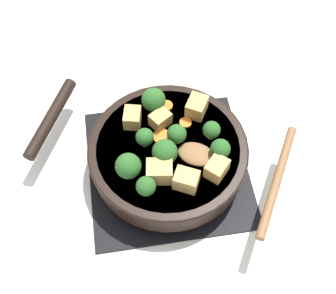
# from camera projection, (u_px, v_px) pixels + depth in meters

# --- Properties ---
(ground_plane) EXTENTS (2.40, 2.40, 0.00)m
(ground_plane) POSITION_uv_depth(u_px,v_px,m) (168.00, 168.00, 0.93)
(ground_plane) COLOR white
(front_burner_grate) EXTENTS (0.31, 0.31, 0.03)m
(front_burner_grate) POSITION_uv_depth(u_px,v_px,m) (168.00, 165.00, 0.92)
(front_burner_grate) COLOR black
(front_burner_grate) RESTS_ON ground_plane
(skillet_pan) EXTENTS (0.35, 0.42, 0.05)m
(skillet_pan) POSITION_uv_depth(u_px,v_px,m) (166.00, 153.00, 0.88)
(skillet_pan) COLOR black
(skillet_pan) RESTS_ON front_burner_grate
(wooden_spoon) EXTENTS (0.22, 0.24, 0.02)m
(wooden_spoon) POSITION_uv_depth(u_px,v_px,m) (241.00, 169.00, 0.83)
(wooden_spoon) COLOR brown
(wooden_spoon) RESTS_ON skillet_pan
(tofu_cube_center_large) EXTENTS (0.04, 0.04, 0.03)m
(tofu_cube_center_large) POSITION_uv_depth(u_px,v_px,m) (132.00, 118.00, 0.88)
(tofu_cube_center_large) COLOR tan
(tofu_cube_center_large) RESTS_ON skillet_pan
(tofu_cube_near_handle) EXTENTS (0.05, 0.05, 0.03)m
(tofu_cube_near_handle) POSITION_uv_depth(u_px,v_px,m) (186.00, 180.00, 0.80)
(tofu_cube_near_handle) COLOR tan
(tofu_cube_near_handle) RESTS_ON skillet_pan
(tofu_cube_east_chunk) EXTENTS (0.04, 0.05, 0.03)m
(tofu_cube_east_chunk) POSITION_uv_depth(u_px,v_px,m) (160.00, 119.00, 0.88)
(tofu_cube_east_chunk) COLOR tan
(tofu_cube_east_chunk) RESTS_ON skillet_pan
(tofu_cube_west_chunk) EXTENTS (0.05, 0.05, 0.03)m
(tofu_cube_west_chunk) POSITION_uv_depth(u_px,v_px,m) (197.00, 107.00, 0.89)
(tofu_cube_west_chunk) COLOR tan
(tofu_cube_west_chunk) RESTS_ON skillet_pan
(tofu_cube_back_piece) EXTENTS (0.05, 0.05, 0.03)m
(tofu_cube_back_piece) POSITION_uv_depth(u_px,v_px,m) (217.00, 168.00, 0.82)
(tofu_cube_back_piece) COLOR tan
(tofu_cube_back_piece) RESTS_ON skillet_pan
(tofu_cube_front_piece) EXTENTS (0.04, 0.05, 0.04)m
(tofu_cube_front_piece) POSITION_uv_depth(u_px,v_px,m) (159.00, 172.00, 0.81)
(tofu_cube_front_piece) COLOR tan
(tofu_cube_front_piece) RESTS_ON skillet_pan
(broccoli_floret_near_spoon) EXTENTS (0.03, 0.03, 0.04)m
(broccoli_floret_near_spoon) POSITION_uv_depth(u_px,v_px,m) (145.00, 137.00, 0.84)
(broccoli_floret_near_spoon) COLOR #709956
(broccoli_floret_near_spoon) RESTS_ON skillet_pan
(broccoli_floret_center_top) EXTENTS (0.03, 0.03, 0.04)m
(broccoli_floret_center_top) POSITION_uv_depth(u_px,v_px,m) (211.00, 130.00, 0.85)
(broccoli_floret_center_top) COLOR #709956
(broccoli_floret_center_top) RESTS_ON skillet_pan
(broccoli_floret_east_rim) EXTENTS (0.05, 0.05, 0.05)m
(broccoli_floret_east_rim) POSITION_uv_depth(u_px,v_px,m) (128.00, 166.00, 0.81)
(broccoli_floret_east_rim) COLOR #709956
(broccoli_floret_east_rim) RESTS_ON skillet_pan
(broccoli_floret_west_rim) EXTENTS (0.05, 0.05, 0.05)m
(broccoli_floret_west_rim) POSITION_uv_depth(u_px,v_px,m) (165.00, 152.00, 0.82)
(broccoli_floret_west_rim) COLOR #709956
(broccoli_floret_west_rim) RESTS_ON skillet_pan
(broccoli_floret_north_edge) EXTENTS (0.04, 0.04, 0.04)m
(broccoli_floret_north_edge) POSITION_uv_depth(u_px,v_px,m) (177.00, 134.00, 0.85)
(broccoli_floret_north_edge) COLOR #709956
(broccoli_floret_north_edge) RESTS_ON skillet_pan
(broccoli_floret_south_cluster) EXTENTS (0.03, 0.03, 0.04)m
(broccoli_floret_south_cluster) POSITION_uv_depth(u_px,v_px,m) (146.00, 186.00, 0.79)
(broccoli_floret_south_cluster) COLOR #709956
(broccoli_floret_south_cluster) RESTS_ON skillet_pan
(broccoli_floret_mid_floret) EXTENTS (0.05, 0.05, 0.05)m
(broccoli_floret_mid_floret) POSITION_uv_depth(u_px,v_px,m) (154.00, 100.00, 0.88)
(broccoli_floret_mid_floret) COLOR #709956
(broccoli_floret_mid_floret) RESTS_ON skillet_pan
(broccoli_floret_small_inner) EXTENTS (0.04, 0.04, 0.04)m
(broccoli_floret_small_inner) POSITION_uv_depth(u_px,v_px,m) (220.00, 149.00, 0.83)
(broccoli_floret_small_inner) COLOR #709956
(broccoli_floret_small_inner) RESTS_ON skillet_pan
(carrot_slice_orange_thin) EXTENTS (0.02, 0.02, 0.01)m
(carrot_slice_orange_thin) POSITION_uv_depth(u_px,v_px,m) (186.00, 123.00, 0.89)
(carrot_slice_orange_thin) COLOR orange
(carrot_slice_orange_thin) RESTS_ON skillet_pan
(carrot_slice_near_center) EXTENTS (0.02, 0.02, 0.01)m
(carrot_slice_near_center) POSITION_uv_depth(u_px,v_px,m) (166.00, 106.00, 0.91)
(carrot_slice_near_center) COLOR orange
(carrot_slice_near_center) RESTS_ON skillet_pan
(carrot_slice_edge_slice) EXTENTS (0.03, 0.03, 0.01)m
(carrot_slice_edge_slice) POSITION_uv_depth(u_px,v_px,m) (162.00, 137.00, 0.87)
(carrot_slice_edge_slice) COLOR orange
(carrot_slice_edge_slice) RESTS_ON skillet_pan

